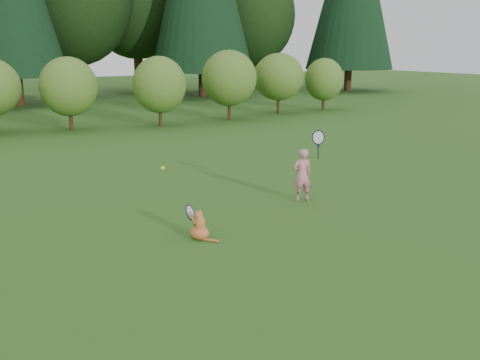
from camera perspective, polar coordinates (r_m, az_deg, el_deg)
ground at (r=8.63m, az=1.46°, el=-5.79°), size 100.00×100.00×0.00m
shrub_row at (r=20.45m, az=-17.79°, el=9.03°), size 28.00×3.00×2.80m
child at (r=10.42m, az=6.72°, el=0.68°), size 0.61×0.42×1.55m
cat at (r=8.38m, az=-4.37°, el=-4.68°), size 0.38×0.70×0.63m
tennis_ball at (r=9.88m, az=-8.25°, el=1.27°), size 0.07×0.07×0.07m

